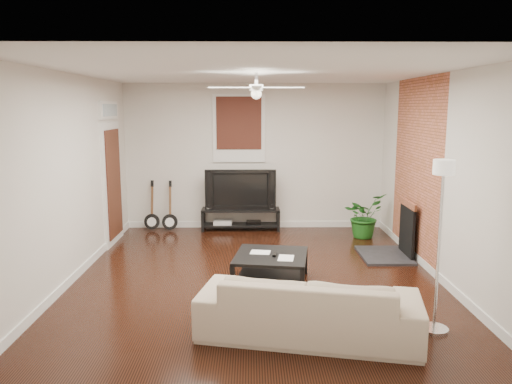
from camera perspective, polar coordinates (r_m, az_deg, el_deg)
room at (r=6.68m, az=0.04°, el=1.54°), size 5.01×6.01×2.81m
brick_accent at (r=8.09m, az=17.88°, el=2.49°), size 0.02×2.20×2.80m
fireplace at (r=8.17m, az=15.62°, el=-4.04°), size 0.80×1.10×0.92m
window_back at (r=9.59m, az=-1.97°, el=7.30°), size 1.00×0.06×1.30m
door_left at (r=8.91m, az=-16.15°, el=2.22°), size 0.08×1.00×2.50m
tv_stand at (r=9.63m, az=-1.76°, el=-3.14°), size 1.50×0.40×0.42m
tv at (r=9.54m, az=-1.78°, el=0.38°), size 1.34×0.18×0.77m
coffee_table at (r=6.78m, az=1.73°, el=-8.79°), size 1.08×1.08×0.40m
sofa at (r=5.29m, az=6.08°, el=-12.80°), size 2.38×1.32×0.66m
floor_lamp at (r=5.51m, az=20.23°, el=-5.94°), size 0.36×0.36×1.84m
potted_plant at (r=9.27m, az=12.25°, el=-2.65°), size 0.96×0.96×0.81m
guitar_left at (r=9.74m, az=-11.90°, el=-1.58°), size 0.31×0.22×0.96m
guitar_right at (r=9.64m, az=-9.89°, el=-1.62°), size 0.31×0.23×0.96m
ceiling_fan at (r=6.62m, az=0.04°, el=11.88°), size 1.24×1.24×0.32m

